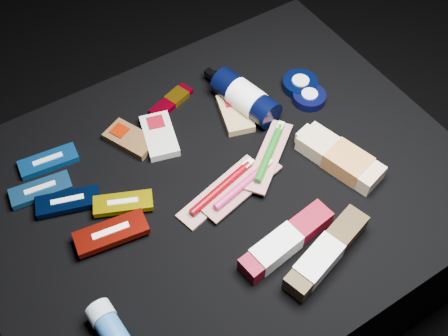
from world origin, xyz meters
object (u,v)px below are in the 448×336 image
bodywash_bottle (341,159)px  deodorant_stick (112,331)px  lotion_bottle (245,98)px  toothpaste_carton_red (283,244)px

bodywash_bottle → deodorant_stick: (-0.56, -0.08, 0.00)m
lotion_bottle → toothpaste_carton_red: size_ratio=1.01×
lotion_bottle → deodorant_stick: lotion_bottle is taller
lotion_bottle → deodorant_stick: 0.58m
bodywash_bottle → toothpaste_carton_red: 0.24m
toothpaste_carton_red → lotion_bottle: bearing=59.9°
lotion_bottle → deodorant_stick: (-0.48, -0.32, -0.01)m
bodywash_bottle → deodorant_stick: 0.56m
toothpaste_carton_red → bodywash_bottle: bearing=16.2°
lotion_bottle → bodywash_bottle: lotion_bottle is taller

